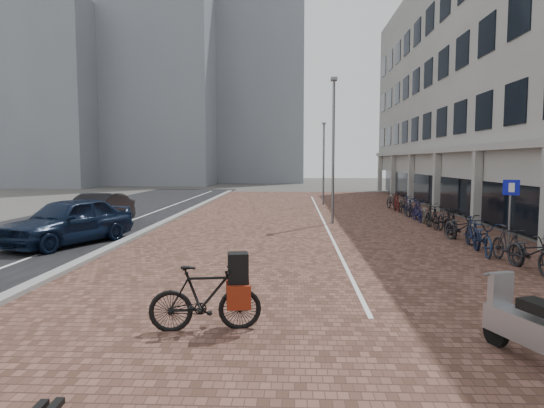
% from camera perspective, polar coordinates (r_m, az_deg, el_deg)
% --- Properties ---
extents(ground, '(140.00, 140.00, 0.00)m').
position_cam_1_polar(ground, '(11.95, -1.32, -8.80)').
color(ground, '#474442').
rests_on(ground, ground).
extents(plaza_brick, '(14.50, 42.00, 0.04)m').
position_cam_1_polar(plaza_brick, '(23.77, 5.48, -1.83)').
color(plaza_brick, brown).
rests_on(plaza_brick, ground).
extents(street_asphalt, '(8.00, 50.00, 0.03)m').
position_cam_1_polar(street_asphalt, '(25.69, -19.85, -1.61)').
color(street_asphalt, black).
rests_on(street_asphalt, ground).
extents(curb, '(0.35, 42.00, 0.14)m').
position_cam_1_polar(curb, '(24.46, -11.38, -1.57)').
color(curb, gray).
rests_on(curb, ground).
extents(lane_line, '(0.12, 44.00, 0.00)m').
position_cam_1_polar(lane_line, '(24.99, -15.61, -1.63)').
color(lane_line, white).
rests_on(lane_line, street_asphalt).
extents(parking_line, '(0.10, 30.00, 0.00)m').
position_cam_1_polar(parking_line, '(23.78, 5.96, -1.77)').
color(parking_line, white).
rests_on(parking_line, plaza_brick).
extents(office_building, '(8.40, 40.00, 15.00)m').
position_cam_1_polar(office_building, '(30.65, 26.93, 15.04)').
color(office_building, '#A9A9A3').
rests_on(office_building, ground).
extents(bg_towers, '(33.00, 23.00, 32.00)m').
position_cam_1_polar(bg_towers, '(63.35, -11.67, 15.08)').
color(bg_towers, gray).
rests_on(bg_towers, ground).
extents(car_navy, '(3.63, 5.15, 1.63)m').
position_cam_1_polar(car_navy, '(17.96, -22.84, -1.87)').
color(car_navy, black).
rests_on(car_navy, ground).
extents(car_dark, '(1.99, 4.56, 1.46)m').
position_cam_1_polar(car_dark, '(22.11, -19.95, -0.76)').
color(car_dark, black).
rests_on(car_dark, ground).
extents(hero_bike, '(1.94, 0.83, 1.33)m').
position_cam_1_polar(hero_bike, '(8.35, -7.84, -10.80)').
color(hero_bike, black).
rests_on(hero_bike, ground).
extents(scooter_back, '(1.11, 1.84, 1.21)m').
position_cam_1_polar(scooter_back, '(7.92, 28.21, -12.13)').
color(scooter_back, gray).
rests_on(scooter_back, ground).
extents(parking_sign, '(0.46, 0.22, 2.29)m').
position_cam_1_polar(parking_sign, '(16.72, 26.23, -0.06)').
color(parking_sign, slate).
rests_on(parking_sign, ground).
extents(lamp_near, '(0.12, 0.12, 6.48)m').
position_cam_1_polar(lamp_near, '(22.04, 7.21, 6.02)').
color(lamp_near, gray).
rests_on(lamp_near, ground).
extents(lamp_far, '(0.12, 0.12, 5.25)m').
position_cam_1_polar(lamp_far, '(31.37, 6.08, 4.62)').
color(lamp_far, gray).
rests_on(lamp_far, ground).
extents(bike_row, '(1.28, 18.14, 1.05)m').
position_cam_1_polar(bike_row, '(21.58, 18.46, -1.41)').
color(bike_row, black).
rests_on(bike_row, ground).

